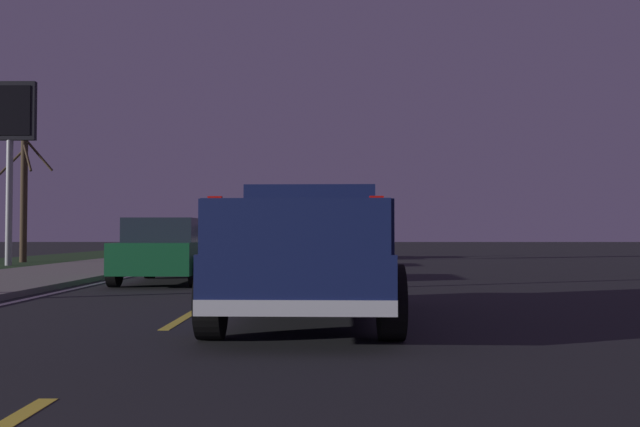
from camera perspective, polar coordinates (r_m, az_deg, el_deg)
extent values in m
plane|color=black|center=(27.15, -3.78, -4.19)|extent=(144.00, 144.00, 0.00)
cube|color=slate|center=(28.14, -15.47, -3.93)|extent=(108.00, 4.00, 0.12)
cube|color=#1E3819|center=(29.89, -24.75, -3.81)|extent=(108.00, 6.00, 0.01)
cube|color=yellow|center=(9.79, -11.34, -8.56)|extent=(2.40, 0.14, 0.01)
cube|color=yellow|center=(14.75, -7.33, -6.26)|extent=(2.40, 0.14, 0.01)
cube|color=yellow|center=(19.71, -5.37, -5.12)|extent=(2.40, 0.14, 0.01)
cube|color=yellow|center=(25.17, -4.11, -4.38)|extent=(2.40, 0.14, 0.01)
cube|color=yellow|center=(31.36, -3.22, -3.85)|extent=(2.40, 0.14, 0.01)
cube|color=yellow|center=(37.86, -2.60, -3.49)|extent=(2.40, 0.14, 0.01)
cube|color=yellow|center=(44.34, -2.16, -3.23)|extent=(2.40, 0.14, 0.01)
cube|color=yellow|center=(50.93, -1.83, -3.03)|extent=(2.40, 0.14, 0.01)
cube|color=yellow|center=(56.38, -1.62, -2.90)|extent=(2.40, 0.14, 0.01)
cube|color=yellow|center=(61.96, -1.44, -2.80)|extent=(2.40, 0.14, 0.01)
cube|color=yellow|center=(68.95, -1.25, -2.69)|extent=(2.40, 0.14, 0.01)
cube|color=yellow|center=(74.97, -1.12, -2.61)|extent=(2.40, 0.14, 0.01)
cube|color=silver|center=(27.60, -10.86, -4.12)|extent=(108.00, 0.14, 0.01)
cube|color=#141E4C|center=(9.38, -0.95, -4.81)|extent=(5.45, 2.14, 0.60)
cube|color=#141E4C|center=(10.56, -0.63, -0.39)|extent=(2.21, 1.90, 0.90)
cube|color=#1E2833|center=(9.51, -0.90, 0.05)|extent=(0.08, 1.44, 0.50)
cube|color=#141E4C|center=(8.40, -7.74, -1.20)|extent=(3.03, 0.16, 0.56)
cube|color=#141E4C|center=(8.29, 5.18, -1.20)|extent=(3.03, 0.16, 0.56)
cube|color=#141E4C|center=(6.72, -2.07, -1.09)|extent=(0.13, 1.88, 0.56)
cube|color=silver|center=(6.75, -2.08, -7.89)|extent=(0.17, 2.00, 0.16)
cube|color=red|center=(6.83, -8.77, 0.60)|extent=(0.06, 0.14, 0.20)
cube|color=red|center=(6.72, 4.75, 0.62)|extent=(0.06, 0.14, 0.20)
ellipsoid|color=#232833|center=(8.29, -1.32, -0.93)|extent=(2.63, 1.59, 0.64)
sphere|color=silver|center=(8.82, -3.47, -1.88)|extent=(0.40, 0.40, 0.40)
sphere|color=beige|center=(7.68, 0.67, -2.06)|extent=(0.34, 0.34, 0.34)
cylinder|color=black|center=(11.26, -5.61, -5.56)|extent=(0.84, 0.28, 0.84)
cylinder|color=black|center=(11.18, 4.66, -5.59)|extent=(0.84, 0.28, 0.84)
cylinder|color=black|center=(7.75, -9.08, -7.29)|extent=(0.84, 0.28, 0.84)
cylinder|color=black|center=(7.63, 5.96, -7.39)|extent=(0.84, 0.28, 0.84)
cube|color=black|center=(24.09, -8.70, -2.99)|extent=(4.44, 1.90, 0.70)
cube|color=#1E2833|center=(23.84, -8.80, -1.49)|extent=(2.50, 1.64, 0.56)
cylinder|color=black|center=(25.74, -10.07, -3.55)|extent=(0.68, 0.22, 0.68)
cylinder|color=black|center=(25.43, -6.09, -3.59)|extent=(0.68, 0.22, 0.68)
cylinder|color=black|center=(22.82, -11.61, -3.78)|extent=(0.68, 0.22, 0.68)
cylinder|color=black|center=(22.47, -7.12, -3.83)|extent=(0.68, 0.22, 0.68)
cube|color=red|center=(21.98, -9.70, -2.98)|extent=(0.11, 1.51, 0.10)
cube|color=#B2B5BA|center=(32.51, -0.32, -2.68)|extent=(4.41, 1.83, 0.70)
cube|color=#1E2833|center=(32.25, -0.32, -1.57)|extent=(2.47, 1.60, 0.56)
cylinder|color=black|center=(34.03, -1.82, -3.12)|extent=(0.68, 0.22, 0.68)
cylinder|color=black|center=(34.02, 1.21, -3.12)|extent=(0.68, 0.22, 0.68)
cylinder|color=black|center=(31.04, -2.00, -3.26)|extent=(0.68, 0.22, 0.68)
cylinder|color=black|center=(31.03, 1.33, -3.26)|extent=(0.68, 0.22, 0.68)
cube|color=red|center=(30.36, -0.35, -2.65)|extent=(0.09, 1.51, 0.10)
cube|color=#14592D|center=(16.94, -12.37, -3.52)|extent=(4.41, 1.83, 0.70)
cube|color=#1E2833|center=(16.69, -12.55, -1.39)|extent=(2.47, 1.60, 0.56)
cylinder|color=black|center=(18.62, -14.03, -4.24)|extent=(0.68, 0.22, 0.68)
cylinder|color=black|center=(18.24, -8.54, -4.32)|extent=(0.68, 0.22, 0.68)
cylinder|color=black|center=(15.75, -16.82, -4.69)|extent=(0.68, 0.22, 0.68)
cylinder|color=black|center=(15.30, -10.35, -4.82)|extent=(0.68, 0.22, 0.68)
cube|color=red|center=(14.85, -14.25, -3.58)|extent=(0.09, 1.51, 0.10)
cylinder|color=#99999E|center=(27.94, -24.53, 3.08)|extent=(0.24, 0.24, 6.87)
cube|color=black|center=(28.23, -24.47, 7.81)|extent=(0.24, 1.90, 2.20)
cube|color=black|center=(28.11, -24.58, 7.85)|extent=(0.04, 1.60, 1.87)
cylinder|color=#423323|center=(30.84, -23.52, 1.17)|extent=(0.28, 0.28, 5.30)
cylinder|color=#423323|center=(30.43, -23.28, 4.39)|extent=(0.94, 0.77, 1.32)
cylinder|color=#423323|center=(30.87, -22.47, 4.58)|extent=(0.30, 1.17, 1.40)
cylinder|color=#423323|center=(31.11, -24.36, 3.95)|extent=(0.18, 1.06, 1.12)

